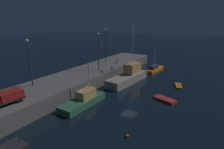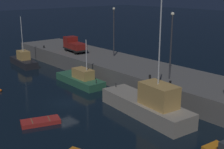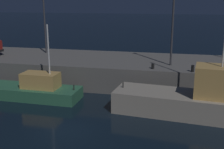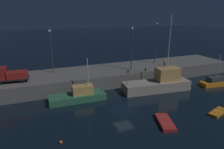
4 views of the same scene
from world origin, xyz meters
name	(u,v)px [view 2 (image 2 of 4)]	position (x,y,z in m)	size (l,w,h in m)	color
ground_plane	(66,103)	(0.00, 0.00, 0.00)	(320.00, 320.00, 0.00)	black
pier_quay	(140,75)	(0.00, 13.05, 1.27)	(60.99, 9.19, 2.54)	#5B5956
fishing_trawler_red	(148,104)	(9.23, 4.81, 1.38)	(12.54, 4.66, 13.29)	gray
fishing_boat_blue	(81,79)	(-5.26, 5.93, 0.82)	(8.95, 3.09, 6.80)	#2D6647
fishing_boat_white	(24,61)	(-21.29, 4.57, 0.93)	(8.04, 2.94, 8.84)	#232328
dinghy_orange_near	(41,122)	(3.34, -5.19, 0.22)	(2.85, 4.29, 0.48)	#B22823
mooring_buoy_mid	(1,90)	(-9.58, -4.35, 0.18)	(0.36, 0.36, 0.36)	orange
lamp_post_west	(114,28)	(-8.11, 14.84, 7.24)	(0.44, 0.44, 8.06)	#38383D
lamp_post_east	(171,41)	(6.84, 11.25, 7.39)	(0.44, 0.44, 8.34)	#38383D
utility_truck	(74,45)	(-15.29, 11.65, 3.79)	(5.45, 2.63, 2.62)	black
bollard_west	(170,83)	(8.84, 8.94, 2.85)	(0.28, 0.28, 0.62)	black
bollard_central	(44,47)	(-22.20, 9.32, 2.77)	(0.28, 0.28, 0.46)	black
bollard_east	(150,77)	(5.24, 9.34, 2.79)	(0.28, 0.28, 0.51)	black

